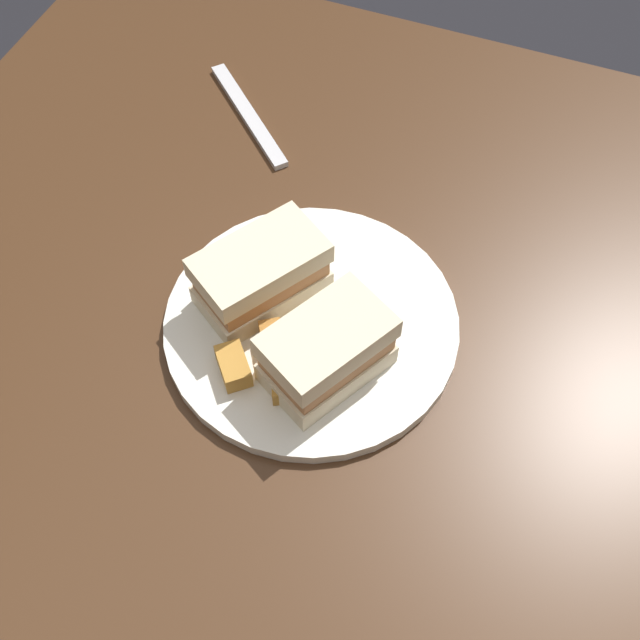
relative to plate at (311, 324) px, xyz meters
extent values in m
plane|color=black|center=(0.02, -0.01, -0.76)|extent=(6.00, 6.00, 0.00)
cube|color=#422816|center=(0.02, -0.01, -0.38)|extent=(1.03, 0.97, 0.76)
cylinder|color=silver|center=(0.00, 0.00, 0.00)|extent=(0.28, 0.28, 0.01)
cube|color=beige|center=(-0.05, 0.01, 0.02)|extent=(0.12, 0.14, 0.02)
cube|color=#B27A4C|center=(-0.05, 0.01, 0.04)|extent=(0.11, 0.13, 0.02)
cube|color=beige|center=(-0.05, 0.01, 0.06)|extent=(0.12, 0.14, 0.02)
cube|color=beige|center=(0.03, -0.04, 0.02)|extent=(0.11, 0.13, 0.02)
cube|color=#B27A4C|center=(0.03, -0.04, 0.04)|extent=(0.11, 0.12, 0.02)
cube|color=beige|center=(0.03, -0.04, 0.06)|extent=(0.11, 0.13, 0.02)
cube|color=#B77F33|center=(-0.04, -0.08, 0.02)|extent=(0.04, 0.05, 0.02)
cube|color=#AD702D|center=(-0.02, -0.04, 0.02)|extent=(0.04, 0.04, 0.02)
cube|color=#B77F33|center=(0.00, -0.07, 0.02)|extent=(0.04, 0.05, 0.02)
cube|color=#AD702D|center=(0.00, -0.06, 0.02)|extent=(0.05, 0.02, 0.02)
cube|color=silver|center=(-0.17, 0.24, 0.00)|extent=(0.14, 0.13, 0.01)
camera|label=1|loc=(0.16, -0.37, 0.63)|focal=44.67mm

